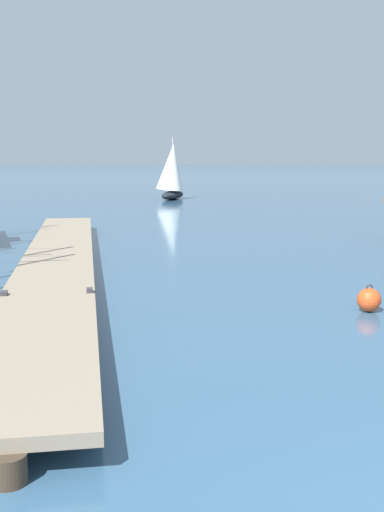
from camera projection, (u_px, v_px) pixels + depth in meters
floating_dock at (57, 262)px, 16.34m from camera, size 2.14×21.61×0.53m
mooring_buoy at (369, 300)px, 12.62m from camera, size 0.48×0.48×0.55m
distant_sailboat at (172, 172)px, 43.85m from camera, size 2.75×3.77×4.25m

